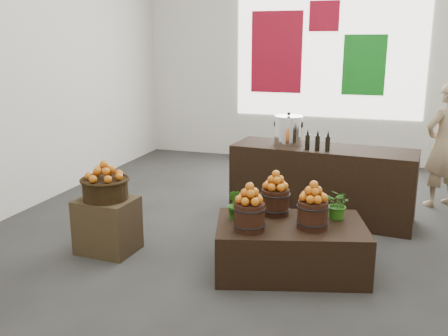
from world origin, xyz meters
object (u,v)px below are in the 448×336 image
(display_table, at_px, (290,247))
(counter, at_px, (322,183))
(stock_pot_left, at_px, (288,131))
(shopper, at_px, (444,145))
(wicker_basket, at_px, (105,189))
(crate, at_px, (108,225))

(display_table, distance_m, counter, 1.58)
(counter, bearing_deg, stock_pot_left, 180.00)
(display_table, bearing_deg, stock_pot_left, 87.09)
(stock_pot_left, bearing_deg, counter, -5.36)
(stock_pot_left, bearing_deg, shopper, 25.65)
(wicker_basket, relative_size, counter, 0.21)
(shopper, bearing_deg, crate, -0.28)
(wicker_basket, xyz_separation_m, stock_pot_left, (1.50, 1.72, 0.38))
(wicker_basket, distance_m, stock_pot_left, 2.32)
(counter, distance_m, shopper, 1.72)
(counter, xyz_separation_m, stock_pot_left, (-0.43, 0.04, 0.60))
(wicker_basket, relative_size, display_table, 0.33)
(crate, bearing_deg, stock_pot_left, 48.89)
(stock_pot_left, distance_m, shopper, 2.06)
(wicker_basket, height_order, shopper, shopper)
(wicker_basket, xyz_separation_m, counter, (1.94, 1.68, -0.22))
(counter, distance_m, stock_pot_left, 0.74)
(wicker_basket, height_order, display_table, wicker_basket)
(wicker_basket, distance_m, shopper, 4.24)
(wicker_basket, bearing_deg, display_table, 3.65)
(crate, bearing_deg, display_table, 3.65)
(crate, bearing_deg, counter, 40.96)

